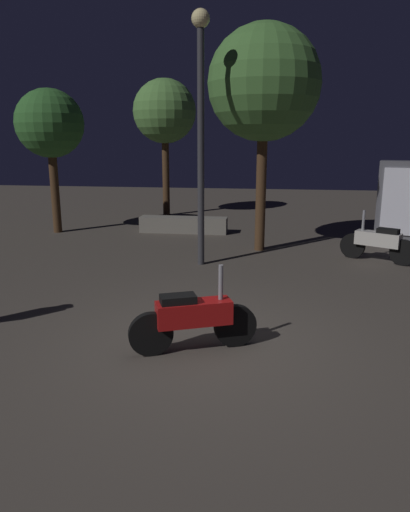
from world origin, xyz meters
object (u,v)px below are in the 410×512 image
at_px(motorcycle_red_foreground, 194,318).
at_px(kiosk_billboard, 410,203).
at_px(streetlamp_near, 201,109).
at_px(motorcycle_white_parked_left, 378,242).

height_order(motorcycle_red_foreground, kiosk_billboard, kiosk_billboard).
bearing_deg(kiosk_billboard, motorcycle_red_foreground, 73.37).
bearing_deg(motorcycle_red_foreground, streetlamp_near, 74.94).
relative_size(motorcycle_white_parked_left, streetlamp_near, 0.30).
bearing_deg(streetlamp_near, kiosk_billboard, 29.34).
distance_m(motorcycle_white_parked_left, streetlamp_near, 4.77).
xyz_separation_m(streetlamp_near, kiosk_billboard, (4.96, 2.79, -2.15)).
relative_size(motorcycle_red_foreground, motorcycle_white_parked_left, 1.05).
distance_m(motorcycle_red_foreground, motorcycle_white_parked_left, 5.98).
xyz_separation_m(motorcycle_red_foreground, streetlamp_near, (-0.54, 4.24, 2.77)).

